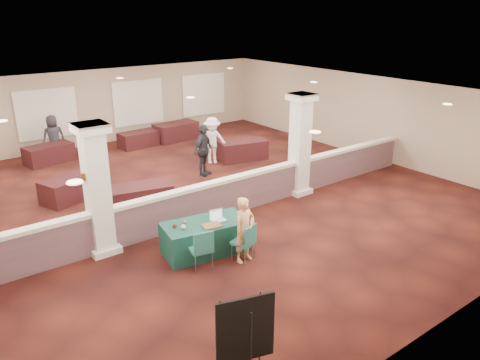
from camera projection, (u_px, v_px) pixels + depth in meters
ground at (194, 200)px, 14.56m from camera, size 16.00×16.00×0.00m
wall_back at (95, 108)px, 20.02m from camera, size 16.00×0.04×3.20m
wall_front at (436, 257)px, 7.99m from camera, size 16.00×0.04×3.20m
wall_right at (365, 116)px, 18.51m from camera, size 0.04×16.00×3.20m
ceiling at (190, 97)px, 13.46m from camera, size 16.00×16.00×0.02m
partition_wall at (221, 197)px, 13.24m from camera, size 15.60×0.28×1.10m
column_left at (97, 189)px, 10.90m from camera, size 0.72×0.72×3.20m
column_right at (300, 144)px, 14.55m from camera, size 0.72×0.72×3.20m
sconce_left at (83, 177)px, 10.62m from camera, size 0.12×0.12×0.18m
sconce_right at (107, 172)px, 10.93m from camera, size 0.12×0.12×0.18m
near_table at (205, 237)px, 11.33m from camera, size 2.17×1.33×0.78m
conf_chair_main at (246, 240)px, 10.87m from camera, size 0.58×0.58×0.92m
conf_chair_side at (202, 246)px, 10.47m from camera, size 0.58×0.58×0.98m
easel_board at (245, 331)px, 7.07m from camera, size 0.91×0.55×1.59m
woman at (245, 230)px, 10.79m from camera, size 0.61×0.45×1.58m
far_table_front_left at (72, 188)px, 14.48m from camera, size 2.00×1.47×0.73m
far_table_front_center at (141, 197)px, 13.76m from camera, size 1.97×1.28×0.74m
far_table_front_right at (242, 150)px, 18.33m from camera, size 2.02×1.31×0.76m
far_table_back_left at (49, 154)px, 17.92m from camera, size 1.88×1.20×0.71m
far_table_back_center at (139, 139)px, 20.02m from camera, size 1.69×0.93×0.66m
far_table_back_right at (176, 132)px, 21.03m from camera, size 2.01×1.13×0.78m
attendee_b at (212, 140)px, 17.75m from camera, size 1.25×0.91×1.77m
attendee_c at (203, 150)px, 16.43m from camera, size 1.18×0.93×1.82m
attendee_d at (54, 137)px, 18.33m from camera, size 0.90×0.55×1.73m
laptop_base at (218, 220)px, 11.28m from camera, size 0.39×0.30×0.02m
laptop_screen at (216, 214)px, 11.34m from camera, size 0.35×0.07×0.23m
screen_glow at (216, 214)px, 11.34m from camera, size 0.32×0.06×0.20m
knitting at (212, 226)px, 10.99m from camera, size 0.47×0.39×0.03m
yarn_cream at (184, 227)px, 10.83m from camera, size 0.12×0.12×0.12m
yarn_red at (175, 226)px, 10.89m from camera, size 0.11×0.11×0.11m
yarn_grey at (184, 222)px, 11.07m from camera, size 0.11×0.11×0.11m
scissors at (237, 221)px, 11.24m from camera, size 0.13×0.05×0.01m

